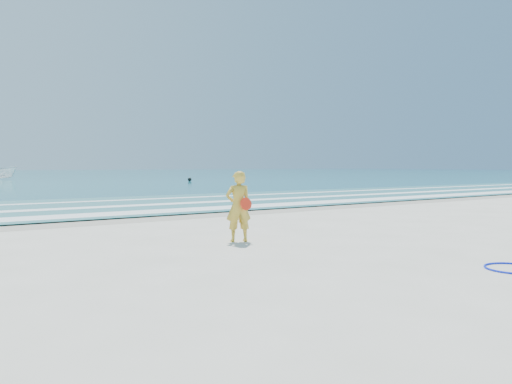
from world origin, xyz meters
TOP-DOWN VIEW (x-y plane):
  - ground at (0.00, 0.00)m, footprint 400.00×400.00m
  - wet_sand at (0.00, 9.00)m, footprint 400.00×2.40m
  - shallow at (0.00, 14.00)m, footprint 400.00×10.00m
  - foam_near at (0.00, 10.30)m, footprint 400.00×1.40m
  - foam_mid at (0.00, 13.20)m, footprint 400.00×0.90m
  - foam_far at (0.00, 16.50)m, footprint 400.00×0.60m
  - buoy at (17.22, 40.02)m, footprint 0.39×0.39m
  - woman at (-0.55, 3.15)m, footprint 0.64×0.52m

SIDE VIEW (x-z plane):
  - ground at x=0.00m, z-range 0.00..0.00m
  - wet_sand at x=0.00m, z-range 0.00..0.00m
  - shallow at x=0.00m, z-range 0.04..0.05m
  - foam_near at x=0.00m, z-range 0.05..0.06m
  - foam_mid at x=0.00m, z-range 0.05..0.06m
  - foam_far at x=0.00m, z-range 0.05..0.06m
  - buoy at x=17.22m, z-range 0.04..0.43m
  - woman at x=-0.55m, z-range 0.00..1.52m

